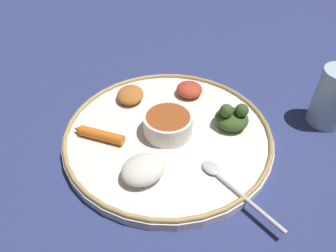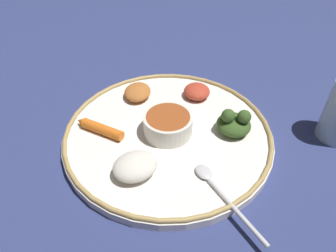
{
  "view_description": "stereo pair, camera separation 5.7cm",
  "coord_description": "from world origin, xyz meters",
  "px_view_note": "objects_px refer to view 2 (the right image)",
  "views": [
    {
      "loc": [
        0.26,
        0.34,
        0.41
      ],
      "look_at": [
        0.0,
        0.0,
        0.03
      ],
      "focal_mm": 33.46,
      "sensor_mm": 36.0,
      "label": 1
    },
    {
      "loc": [
        0.21,
        0.37,
        0.41
      ],
      "look_at": [
        0.0,
        0.0,
        0.03
      ],
      "focal_mm": 33.46,
      "sensor_mm": 36.0,
      "label": 2
    }
  ],
  "objects_px": {
    "center_bowl": "(168,124)",
    "greens_pile": "(234,123)",
    "carrot_near_spoon": "(100,128)",
    "spoon": "(220,188)"
  },
  "relations": [
    {
      "from": "center_bowl",
      "to": "greens_pile",
      "type": "height_order",
      "value": "greens_pile"
    },
    {
      "from": "greens_pile",
      "to": "carrot_near_spoon",
      "type": "relative_size",
      "value": 0.91
    },
    {
      "from": "spoon",
      "to": "greens_pile",
      "type": "relative_size",
      "value": 1.92
    },
    {
      "from": "carrot_near_spoon",
      "to": "greens_pile",
      "type": "bearing_deg",
      "value": 150.55
    },
    {
      "from": "spoon",
      "to": "greens_pile",
      "type": "xyz_separation_m",
      "value": [
        -0.1,
        -0.09,
        0.02
      ]
    },
    {
      "from": "center_bowl",
      "to": "spoon",
      "type": "height_order",
      "value": "center_bowl"
    },
    {
      "from": "greens_pile",
      "to": "carrot_near_spoon",
      "type": "distance_m",
      "value": 0.25
    },
    {
      "from": "greens_pile",
      "to": "carrot_near_spoon",
      "type": "height_order",
      "value": "greens_pile"
    },
    {
      "from": "spoon",
      "to": "greens_pile",
      "type": "bearing_deg",
      "value": -137.0
    },
    {
      "from": "greens_pile",
      "to": "center_bowl",
      "type": "bearing_deg",
      "value": -28.94
    }
  ]
}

